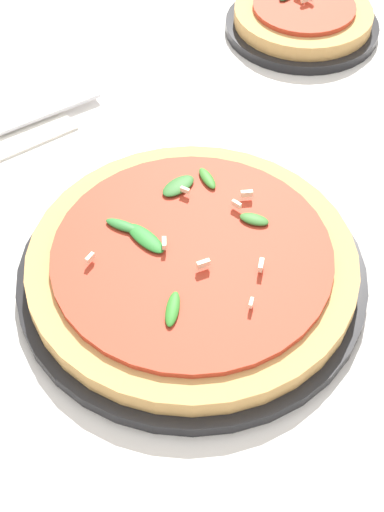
% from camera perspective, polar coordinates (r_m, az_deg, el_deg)
% --- Properties ---
extents(ground_plane, '(6.00, 6.00, 0.00)m').
position_cam_1_polar(ground_plane, '(0.64, 3.49, -1.06)').
color(ground_plane, silver).
extents(pizza_arugula_main, '(0.30, 0.30, 0.05)m').
position_cam_1_polar(pizza_arugula_main, '(0.62, -0.01, -0.79)').
color(pizza_arugula_main, black).
rests_on(pizza_arugula_main, ground_plane).
extents(pizza_personal_side, '(0.19, 0.19, 0.05)m').
position_cam_1_polar(pizza_personal_side, '(0.93, 8.82, 18.23)').
color(pizza_personal_side, black).
rests_on(pizza_personal_side, ground_plane).
extents(napkin, '(0.12, 0.09, 0.01)m').
position_cam_1_polar(napkin, '(0.79, -13.93, 9.88)').
color(napkin, silver).
rests_on(napkin, ground_plane).
extents(fork, '(0.22, 0.06, 0.00)m').
position_cam_1_polar(fork, '(0.79, -14.53, 9.93)').
color(fork, silver).
rests_on(fork, ground_plane).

